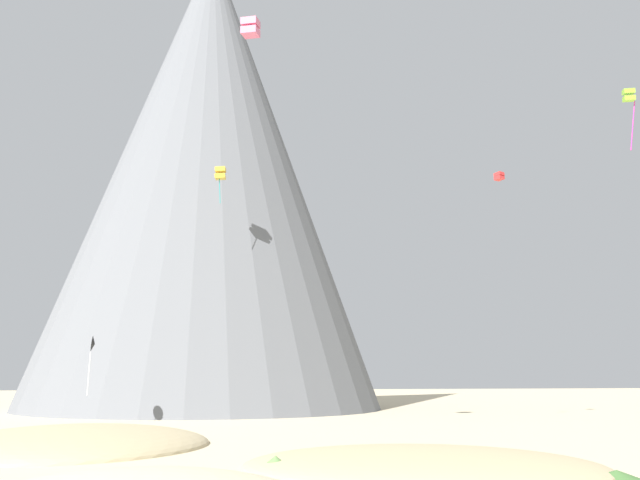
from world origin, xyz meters
The scene contains 12 objects.
dune_foreground_right centered at (3.07, 11.70, 0.00)m, with size 17.87×19.51×1.87m, color #C6B284.
dune_midground centered at (-17.03, 26.68, 0.00)m, with size 23.17×18.20×2.73m, color #C6B284.
bush_ridge_crest centered at (-17.00, 17.72, 0.26)m, with size 1.92×1.92×0.52m, color #386633.
bush_near_right centered at (-0.23, 14.38, 0.27)m, with size 2.30×2.30×0.54m, color #386633.
bush_near_left centered at (11.00, 6.23, 0.20)m, with size 2.28×2.28×0.40m, color #477238.
bush_mid_center centered at (-4.78, 11.37, 0.40)m, with size 2.05×2.05×0.80m, color #668C4C.
rock_massif centered at (-9.26, 79.23, 32.95)m, with size 56.31×55.65×69.85m.
kite_black_low centered at (-18.89, 48.14, 7.66)m, with size 0.65×1.55×5.75m.
kite_rainbow_high centered at (-5.18, 31.13, 33.75)m, with size 1.77×1.79×1.48m.
kite_red_mid centered at (22.27, 44.44, 25.49)m, with size 1.13×1.14×0.86m.
kite_lime_mid centered at (21.15, 18.51, 24.43)m, with size 0.98×1.00×4.59m.
kite_gold_high centered at (-6.72, 57.73, 28.10)m, with size 1.39×1.37×4.36m.
Camera 1 is at (-8.93, -27.66, 4.95)m, focal length 41.67 mm.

